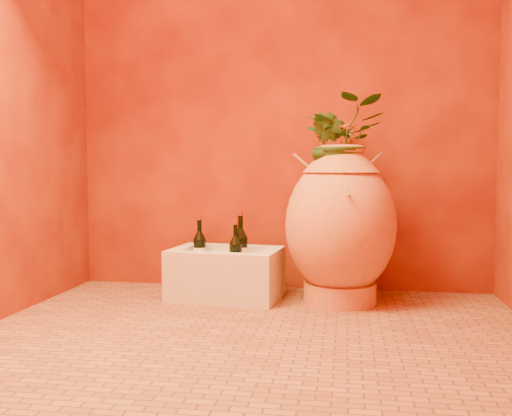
% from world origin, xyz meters
% --- Properties ---
extents(floor, '(2.50, 2.50, 0.00)m').
position_xyz_m(floor, '(0.00, 0.00, 0.00)').
color(floor, brown).
rests_on(floor, ground).
extents(wall_back, '(2.50, 0.02, 2.50)m').
position_xyz_m(wall_back, '(0.00, 1.00, 1.25)').
color(wall_back, '#630F05').
rests_on(wall_back, ground).
extents(amphora, '(0.68, 0.68, 0.86)m').
position_xyz_m(amphora, '(0.37, 0.65, 0.43)').
color(amphora, '#CD773A').
rests_on(amphora, floor).
extents(stone_basin, '(0.64, 0.47, 0.28)m').
position_xyz_m(stone_basin, '(-0.27, 0.66, 0.13)').
color(stone_basin, beige).
rests_on(stone_basin, floor).
extents(wine_bottle_a, '(0.07, 0.07, 0.30)m').
position_xyz_m(wine_bottle_a, '(-0.44, 0.72, 0.26)').
color(wine_bottle_a, black).
rests_on(wine_bottle_a, stone_basin).
extents(wine_bottle_b, '(0.07, 0.07, 0.29)m').
position_xyz_m(wine_bottle_b, '(-0.20, 0.59, 0.26)').
color(wine_bottle_b, black).
rests_on(wine_bottle_b, stone_basin).
extents(wine_bottle_c, '(0.08, 0.08, 0.34)m').
position_xyz_m(wine_bottle_c, '(-0.19, 0.66, 0.28)').
color(wine_bottle_c, black).
rests_on(wine_bottle_c, stone_basin).
extents(wall_tap, '(0.07, 0.15, 0.16)m').
position_xyz_m(wall_tap, '(0.40, 0.92, 0.92)').
color(wall_tap, olive).
rests_on(wall_tap, wall_back).
extents(plant_main, '(0.49, 0.45, 0.47)m').
position_xyz_m(plant_main, '(0.37, 0.67, 0.88)').
color(plant_main, '#1D4117').
rests_on(plant_main, amphora).
extents(plant_side, '(0.24, 0.25, 0.35)m').
position_xyz_m(plant_side, '(0.29, 0.61, 0.85)').
color(plant_side, '#1D4117').
rests_on(plant_side, amphora).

